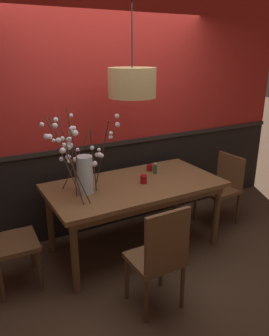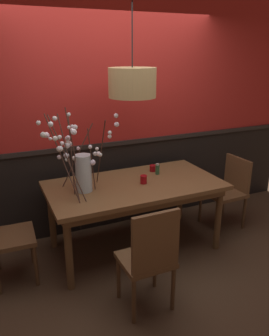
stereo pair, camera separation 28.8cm
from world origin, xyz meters
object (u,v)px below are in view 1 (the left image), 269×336
object	(u,v)px
chair_far_side_left	(81,181)
chair_near_side_left	(160,255)
dining_table	(134,191)
chair_head_west_end	(5,238)
vase_with_blossoms	(83,168)
candle_holder_nearer_edge	(144,179)
condiment_bottle	(155,168)
chair_head_east_end	(222,185)
pendant_lamp	(132,83)
candle_holder_nearer_center	(150,168)

from	to	relation	value
chair_far_side_left	chair_near_side_left	xyz separation A→B (m)	(-0.01, -1.83, -0.01)
dining_table	chair_far_side_left	size ratio (longest dim) A/B	1.89
chair_head_west_end	vase_with_blossoms	world-z (taller)	vase_with_blossoms
candle_holder_nearer_edge	condiment_bottle	size ratio (longest dim) A/B	0.72
chair_far_side_left	vase_with_blossoms	distance (m)	1.05
chair_near_side_left	vase_with_blossoms	xyz separation A→B (m)	(-0.28, 0.94, 0.50)
chair_head_east_end	pendant_lamp	distance (m)	1.84
condiment_bottle	candle_holder_nearer_center	bearing A→B (deg)	93.86
chair_head_east_end	chair_far_side_left	size ratio (longest dim) A/B	0.90
candle_holder_nearer_center	chair_near_side_left	bearing A→B (deg)	-117.97
dining_table	chair_head_east_end	world-z (taller)	chair_head_east_end
chair_far_side_left	candle_holder_nearer_edge	distance (m)	1.05
dining_table	chair_head_west_end	bearing A→B (deg)	-179.34
dining_table	chair_head_east_end	size ratio (longest dim) A/B	2.10
dining_table	candle_holder_nearer_edge	distance (m)	0.16
dining_table	chair_head_east_end	xyz separation A→B (m)	(1.28, 0.02, -0.20)
chair_far_side_left	condiment_bottle	xyz separation A→B (m)	(0.62, -0.76, 0.29)
chair_head_east_end	candle_holder_nearer_center	size ratio (longest dim) A/B	11.50
candle_holder_nearer_center	candle_holder_nearer_edge	bearing A→B (deg)	-131.02
dining_table	chair_near_side_left	xyz separation A→B (m)	(-0.28, -0.92, -0.16)
candle_holder_nearer_edge	vase_with_blossoms	bearing A→B (deg)	174.52
chair_head_west_end	candle_holder_nearer_edge	distance (m)	1.45
pendant_lamp	chair_near_side_left	bearing A→B (deg)	-105.95
chair_far_side_left	condiment_bottle	world-z (taller)	chair_far_side_left
pendant_lamp	dining_table	bearing A→B (deg)	-77.30
chair_far_side_left	candle_holder_nearer_center	world-z (taller)	chair_far_side_left
chair_head_west_end	condiment_bottle	size ratio (longest dim) A/B	7.42
chair_near_side_left	candle_holder_nearer_edge	distance (m)	1.00
candle_holder_nearer_edge	chair_far_side_left	bearing A→B (deg)	110.55
candle_holder_nearer_center	pendant_lamp	world-z (taller)	pendant_lamp
chair_head_east_end	candle_holder_nearer_center	bearing A→B (deg)	165.77
dining_table	condiment_bottle	world-z (taller)	condiment_bottle
candle_holder_nearer_edge	pendant_lamp	size ratio (longest dim) A/B	0.07
condiment_bottle	dining_table	bearing A→B (deg)	-156.60
candle_holder_nearer_edge	condiment_bottle	world-z (taller)	condiment_bottle
vase_with_blossoms	candle_holder_nearer_center	xyz separation A→B (m)	(0.90, 0.24, -0.22)
chair_far_side_left	dining_table	bearing A→B (deg)	-73.49
chair_far_side_left	vase_with_blossoms	size ratio (longest dim) A/B	1.16
chair_head_east_end	chair_far_side_left	distance (m)	1.79
chair_head_east_end	chair_head_west_end	xyz separation A→B (m)	(-2.61, -0.04, 0.03)
dining_table	vase_with_blossoms	world-z (taller)	vase_with_blossoms
chair_head_west_end	candle_holder_nearer_center	distance (m)	1.72
chair_head_east_end	chair_near_side_left	size ratio (longest dim) A/B	0.91
dining_table	chair_far_side_left	xyz separation A→B (m)	(-0.27, 0.91, -0.15)
chair_head_west_end	dining_table	bearing A→B (deg)	0.66
chair_head_east_end	candle_holder_nearer_edge	world-z (taller)	chair_head_east_end
pendant_lamp	vase_with_blossoms	bearing A→B (deg)	-178.64
pendant_lamp	chair_far_side_left	bearing A→B (deg)	106.66
dining_table	pendant_lamp	distance (m)	1.11
chair_head_east_end	candle_holder_nearer_center	distance (m)	1.02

